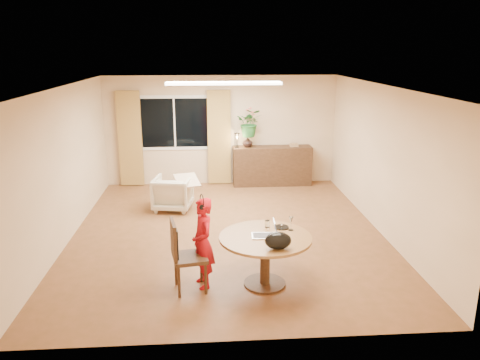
# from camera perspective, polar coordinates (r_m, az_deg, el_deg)

# --- Properties ---
(floor) EXTENTS (6.50, 6.50, 0.00)m
(floor) POSITION_cam_1_polar(r_m,az_deg,el_deg) (8.50, -1.52, -6.41)
(floor) COLOR brown
(floor) RESTS_ON ground
(ceiling) EXTENTS (6.50, 6.50, 0.00)m
(ceiling) POSITION_cam_1_polar(r_m,az_deg,el_deg) (7.89, -1.66, 11.34)
(ceiling) COLOR white
(ceiling) RESTS_ON wall_back
(wall_back) EXTENTS (5.50, 0.00, 5.50)m
(wall_back) POSITION_cam_1_polar(r_m,az_deg,el_deg) (11.28, -2.33, 6.04)
(wall_back) COLOR tan
(wall_back) RESTS_ON floor
(wall_left) EXTENTS (0.00, 6.50, 6.50)m
(wall_left) POSITION_cam_1_polar(r_m,az_deg,el_deg) (8.44, -20.58, 1.68)
(wall_left) COLOR tan
(wall_left) RESTS_ON floor
(wall_right) EXTENTS (0.00, 6.50, 6.50)m
(wall_right) POSITION_cam_1_polar(r_m,az_deg,el_deg) (8.66, 16.93, 2.35)
(wall_right) COLOR tan
(wall_right) RESTS_ON floor
(window) EXTENTS (1.70, 0.03, 1.30)m
(window) POSITION_cam_1_polar(r_m,az_deg,el_deg) (11.25, -7.99, 6.90)
(window) COLOR white
(window) RESTS_ON wall_back
(curtain_left) EXTENTS (0.55, 0.08, 2.25)m
(curtain_left) POSITION_cam_1_polar(r_m,az_deg,el_deg) (11.35, -13.25, 4.90)
(curtain_left) COLOR brown
(curtain_left) RESTS_ON wall_back
(curtain_right) EXTENTS (0.55, 0.08, 2.25)m
(curtain_right) POSITION_cam_1_polar(r_m,az_deg,el_deg) (11.21, -2.56, 5.17)
(curtain_right) COLOR brown
(curtain_right) RESTS_ON wall_back
(ceiling_panel) EXTENTS (2.20, 0.35, 0.05)m
(ceiling_panel) POSITION_cam_1_polar(r_m,az_deg,el_deg) (9.09, -1.99, 11.71)
(ceiling_panel) COLOR white
(ceiling_panel) RESTS_ON ceiling
(dining_table) EXTENTS (1.28, 1.28, 0.73)m
(dining_table) POSITION_cam_1_polar(r_m,az_deg,el_deg) (6.52, 3.10, -8.14)
(dining_table) COLOR brown
(dining_table) RESTS_ON floor
(dining_chair) EXTENTS (0.56, 0.52, 1.01)m
(dining_chair) POSITION_cam_1_polar(r_m,az_deg,el_deg) (6.44, -6.13, -9.15)
(dining_chair) COLOR #301D10
(dining_chair) RESTS_ON floor
(child) EXTENTS (0.53, 0.42, 1.28)m
(child) POSITION_cam_1_polar(r_m,az_deg,el_deg) (6.48, -4.55, -7.66)
(child) COLOR red
(child) RESTS_ON floor
(laptop) EXTENTS (0.37, 0.26, 0.24)m
(laptop) POSITION_cam_1_polar(r_m,az_deg,el_deg) (6.41, 2.96, -5.89)
(laptop) COLOR #B7B7BC
(laptop) RESTS_ON dining_table
(tumbler) EXTENTS (0.08, 0.08, 0.10)m
(tumbler) POSITION_cam_1_polar(r_m,az_deg,el_deg) (6.75, 3.35, -5.37)
(tumbler) COLOR white
(tumbler) RESTS_ON dining_table
(wine_glass) EXTENTS (0.08, 0.08, 0.21)m
(wine_glass) POSITION_cam_1_polar(r_m,az_deg,el_deg) (6.65, 6.24, -5.29)
(wine_glass) COLOR white
(wine_glass) RESTS_ON dining_table
(pot_lid) EXTENTS (0.26, 0.26, 0.03)m
(pot_lid) POSITION_cam_1_polar(r_m,az_deg,el_deg) (6.76, 5.10, -5.69)
(pot_lid) COLOR white
(pot_lid) RESTS_ON dining_table
(handbag) EXTENTS (0.39, 0.30, 0.23)m
(handbag) POSITION_cam_1_polar(r_m,az_deg,el_deg) (6.04, 4.67, -7.40)
(handbag) COLOR black
(handbag) RESTS_ON dining_table
(armchair) EXTENTS (0.85, 0.87, 0.69)m
(armchair) POSITION_cam_1_polar(r_m,az_deg,el_deg) (9.68, -8.19, -1.59)
(armchair) COLOR #BCA895
(armchair) RESTS_ON floor
(throw) EXTENTS (0.59, 0.65, 0.03)m
(throw) POSITION_cam_1_polar(r_m,az_deg,el_deg) (9.51, -6.49, 0.41)
(throw) COLOR beige
(throw) RESTS_ON armchair
(sideboard) EXTENTS (1.88, 0.46, 0.94)m
(sideboard) POSITION_cam_1_polar(r_m,az_deg,el_deg) (11.32, 3.93, 1.75)
(sideboard) COLOR #301D10
(sideboard) RESTS_ON floor
(vase) EXTENTS (0.29, 0.29, 0.25)m
(vase) POSITION_cam_1_polar(r_m,az_deg,el_deg) (11.12, 0.93, 4.66)
(vase) COLOR black
(vase) RESTS_ON sideboard
(bouquet) EXTENTS (0.68, 0.62, 0.66)m
(bouquet) POSITION_cam_1_polar(r_m,az_deg,el_deg) (11.05, 1.21, 6.98)
(bouquet) COLOR #286124
(bouquet) RESTS_ON vase
(book_stack) EXTENTS (0.21, 0.17, 0.08)m
(book_stack) POSITION_cam_1_polar(r_m,az_deg,el_deg) (11.29, 6.60, 4.30)
(book_stack) COLOR olive
(book_stack) RESTS_ON sideboard
(desk_lamp) EXTENTS (0.19, 0.19, 0.37)m
(desk_lamp) POSITION_cam_1_polar(r_m,az_deg,el_deg) (11.04, -0.36, 4.90)
(desk_lamp) COLOR black
(desk_lamp) RESTS_ON sideboard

